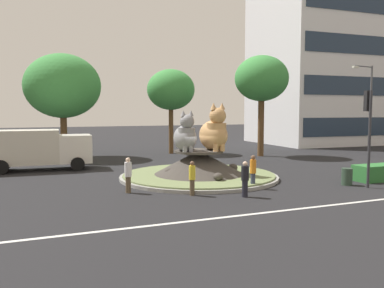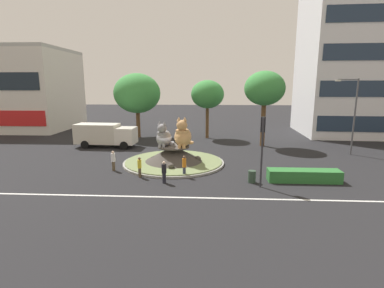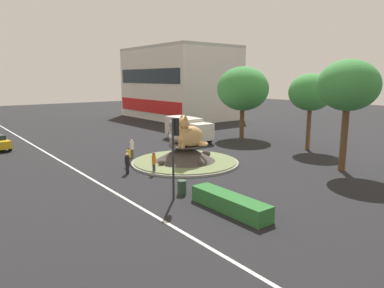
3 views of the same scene
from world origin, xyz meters
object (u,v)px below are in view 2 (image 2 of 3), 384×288
Objects in this scene: streetlight_arm at (353,111)px; delivery_box_truck at (105,134)px; cat_statue_grey at (164,137)px; broadleaf_tree_behind_island at (137,93)px; shophouse_block at (7,89)px; traffic_light_mast at (262,139)px; third_tree_left at (265,89)px; litter_bin at (252,177)px; cat_statue_calico at (183,136)px; second_tree_near_tower at (207,95)px; pedestrian_orange_shirt at (184,166)px; pedestrian_white_shirt at (113,160)px; pedestrian_black_shirt at (164,172)px; pedestrian_yellow_shirt at (140,167)px; office_tower at (370,40)px.

delivery_box_truck is at bearing -12.34° from streetlight_arm.
broadleaf_tree_behind_island is at bearing -149.32° from cat_statue_grey.
delivery_box_truck is at bearing -33.95° from shophouse_block.
traffic_light_mast is 14.96m from streetlight_arm.
third_tree_left is 15.11m from litter_bin.
broadleaf_tree_behind_island is at bearing 124.79° from litter_bin.
cat_statue_grey is 1.75m from cat_statue_calico.
broadleaf_tree_behind_island is 9.41m from second_tree_near_tower.
pedestrian_orange_shirt is (-1.69, -17.31, -4.90)m from second_tree_near_tower.
cat_statue_grey is at bearing -18.04° from pedestrian_orange_shirt.
litter_bin is at bearing 33.02° from streetlight_arm.
traffic_light_mast is at bearing 61.81° from cat_statue_grey.
pedestrian_white_shirt is 1.90× the size of litter_bin.
cat_statue_calico reaches higher than pedestrian_black_shirt.
cat_statue_calico is 1.71× the size of pedestrian_yellow_shirt.
cat_statue_calico is 0.55× the size of traffic_light_mast.
broadleaf_tree_behind_island is 23.12m from litter_bin.
shophouse_block is 0.77× the size of office_tower.
streetlight_arm is 1.10× the size of delivery_box_truck.
pedestrian_orange_shirt is (-16.33, -8.43, -3.56)m from streetlight_arm.
cat_statue_grey is 19.16m from streetlight_arm.
streetlight_arm is at bearing -38.82° from pedestrian_white_shirt.
broadleaf_tree_behind_island is (-31.82, -4.71, -7.26)m from office_tower.
pedestrian_black_shirt is 6.48m from litter_bin.
shophouse_block is 2.91× the size of delivery_box_truck.
traffic_light_mast is 3.16m from litter_bin.
office_tower is 3.77× the size of delivery_box_truck.
pedestrian_black_shirt is (2.10, -1.23, 0.00)m from pedestrian_yellow_shirt.
cat_statue_grey is 1.44× the size of pedestrian_black_shirt.
streetlight_arm is at bearing 112.39° from cat_statue_grey.
cat_statue_grey is at bearing -140.47° from third_tree_left.
cat_statue_calico is at bearing 53.42° from traffic_light_mast.
broadleaf_tree_behind_island is 19.67m from pedestrian_orange_shirt.
second_tree_near_tower is 19.02m from pedestrian_yellow_shirt.
pedestrian_yellow_shirt is at bearing -76.44° from broadleaf_tree_behind_island.
shophouse_block is at bearing 162.83° from broadleaf_tree_behind_island.
shophouse_block is (-28.63, 20.69, 3.85)m from cat_statue_grey.
shophouse_block is at bearing 162.71° from third_tree_left.
delivery_box_truck is (-11.74, -6.50, -4.33)m from second_tree_near_tower.
shophouse_block is at bearing 80.57° from pedestrian_white_shirt.
office_tower is at bearing 12.02° from second_tree_near_tower.
shophouse_block reaches higher than third_tree_left.
pedestrian_black_shirt is at bearing -124.46° from third_tree_left.
shophouse_block is at bearing 162.18° from pedestrian_black_shirt.
third_tree_left is (-15.90, -9.71, -6.58)m from office_tower.
office_tower is 37.60m from pedestrian_yellow_shirt.
pedestrian_white_shirt is 10.27m from delivery_box_truck.
office_tower is 17.97m from streetlight_arm.
office_tower is 37.83m from delivery_box_truck.
litter_bin is at bearing 27.99° from pedestrian_black_shirt.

